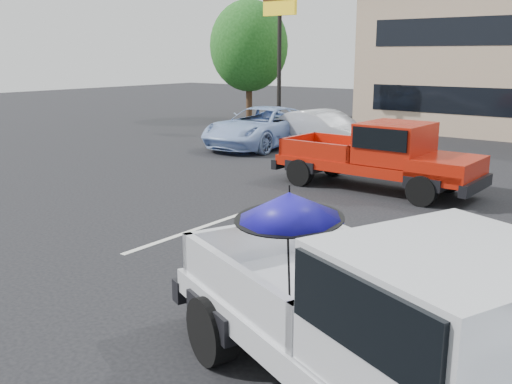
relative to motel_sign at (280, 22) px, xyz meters
The scene contains 8 objects.
ground 17.82m from the motel_sign, 54.46° to the right, with size 90.00×90.00×0.00m, color black.
stripe_left 14.65m from the motel_sign, 59.74° to the right, with size 0.12×5.00×0.01m, color silver.
motel_sign is the anchor object (origin of this frame).
tree_left 5.08m from the motel_sign, 143.13° to the left, with size 3.96×3.96×6.02m.
silver_pickup 20.94m from the motel_sign, 51.40° to the right, with size 6.01×3.97×2.06m.
red_pickup 11.94m from the motel_sign, 41.03° to the right, with size 5.22×2.00×1.71m.
silver_sedan 6.38m from the motel_sign, 35.95° to the right, with size 1.46×4.20×1.38m, color #AAACB2.
blue_suv 5.68m from the motel_sign, 63.45° to the right, with size 2.40×5.20×1.44m, color #9AB6E6.
Camera 1 is at (4.37, -6.38, 3.30)m, focal length 40.00 mm.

